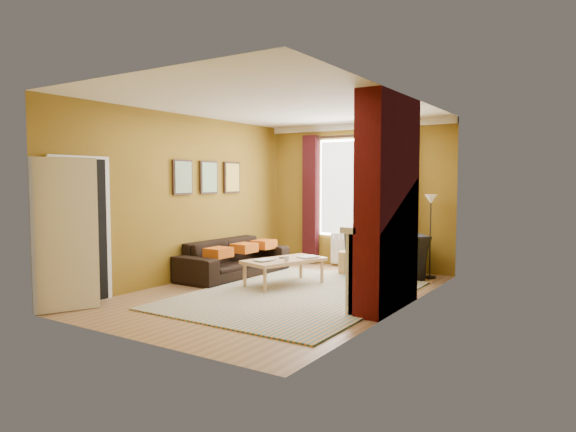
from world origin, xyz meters
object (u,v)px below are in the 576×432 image
object	(u,v)px
wicker_stool	(347,263)
floor_lamp	(431,212)
sofa	(234,258)
armchair	(386,256)
coffee_table	(284,262)

from	to	relation	value
wicker_stool	floor_lamp	xyz separation A→B (m)	(1.37, 0.45, 0.94)
sofa	armchair	world-z (taller)	armchair
armchair	coffee_table	world-z (taller)	armchair
sofa	coffee_table	xyz separation A→B (m)	(1.20, -0.22, 0.07)
armchair	floor_lamp	bearing A→B (deg)	168.27
wicker_stool	coffee_table	bearing A→B (deg)	-105.34
sofa	wicker_stool	world-z (taller)	sofa
sofa	armchair	xyz separation A→B (m)	(2.33, 1.29, 0.07)
wicker_stool	floor_lamp	size ratio (longest dim) A/B	0.30
wicker_stool	floor_lamp	world-z (taller)	floor_lamp
coffee_table	floor_lamp	bearing A→B (deg)	64.93
coffee_table	wicker_stool	xyz separation A→B (m)	(0.40, 1.47, -0.18)
sofa	floor_lamp	bearing A→B (deg)	-58.38
armchair	coffee_table	bearing A→B (deg)	8.77
sofa	wicker_stool	distance (m)	2.04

